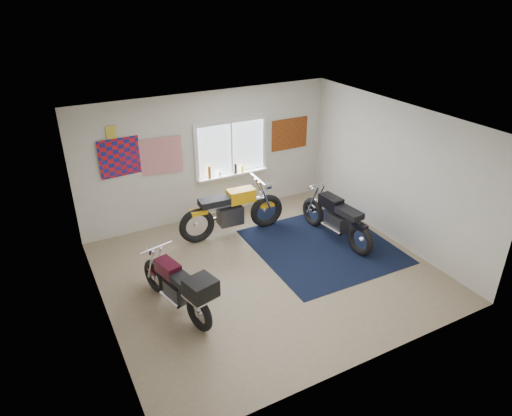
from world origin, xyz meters
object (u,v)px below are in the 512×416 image
yellow_triumph (232,212)px  black_chrome_bike (336,219)px  navy_rug (323,246)px  maroon_tourer (180,287)px

yellow_triumph → black_chrome_bike: size_ratio=1.13×
navy_rug → yellow_triumph: yellow_triumph is taller
yellow_triumph → black_chrome_bike: bearing=-31.0°
navy_rug → yellow_triumph: bearing=136.1°
maroon_tourer → yellow_triumph: bearing=-57.1°
navy_rug → yellow_triumph: size_ratio=1.16×
navy_rug → maroon_tourer: maroon_tourer is taller
navy_rug → black_chrome_bike: 0.60m
yellow_triumph → maroon_tourer: bearing=-130.5°
yellow_triumph → black_chrome_bike: (1.71, -1.14, -0.05)m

